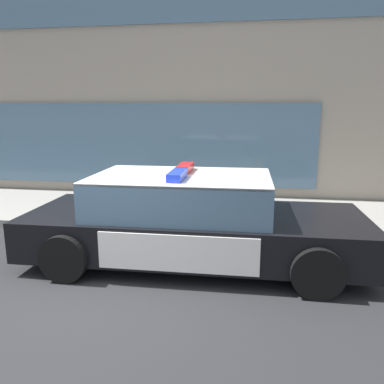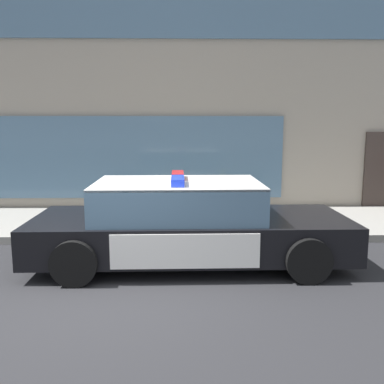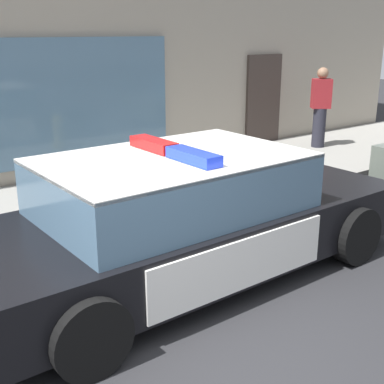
# 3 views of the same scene
# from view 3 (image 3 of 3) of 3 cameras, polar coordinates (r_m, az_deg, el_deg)

# --- Properties ---
(ground) EXTENTS (48.00, 48.00, 0.00)m
(ground) POSITION_cam_3_polar(r_m,az_deg,el_deg) (4.29, -2.83, -19.93)
(ground) COLOR #262628
(sidewalk) EXTENTS (48.00, 2.94, 0.15)m
(sidewalk) POSITION_cam_3_polar(r_m,az_deg,el_deg) (7.53, -20.20, -3.28)
(sidewalk) COLOR gray
(sidewalk) RESTS_ON ground
(police_cruiser) EXTENTS (5.16, 2.20, 1.49)m
(police_cruiser) POSITION_cam_3_polar(r_m,az_deg,el_deg) (5.56, -0.87, -2.78)
(police_cruiser) COLOR black
(police_cruiser) RESTS_ON ground
(fire_hydrant) EXTENTS (0.34, 0.39, 0.73)m
(fire_hydrant) POSITION_cam_3_polar(r_m,az_deg,el_deg) (7.71, -1.66, 1.67)
(fire_hydrant) COLOR gold
(fire_hydrant) RESTS_ON sidewalk
(pedestrian_on_sidewalk) EXTENTS (0.48, 0.45, 1.71)m
(pedestrian_on_sidewalk) POSITION_cam_3_polar(r_m,az_deg,el_deg) (11.57, 14.05, 9.09)
(pedestrian_on_sidewalk) COLOR #23232D
(pedestrian_on_sidewalk) RESTS_ON sidewalk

